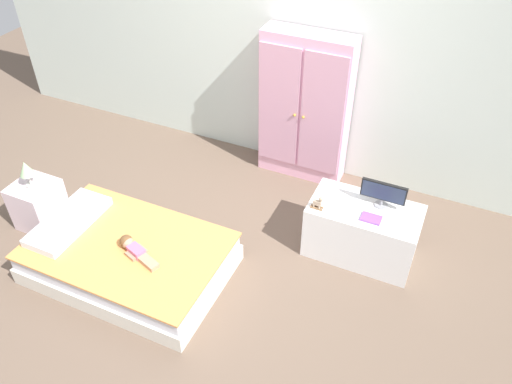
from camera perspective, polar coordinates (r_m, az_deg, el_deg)
The scene contains 12 objects.
ground_plane at distance 4.01m, azimuth -4.49°, elevation -8.14°, with size 10.00×10.00×0.02m, color brown.
back_wall at distance 4.44m, azimuth 4.66°, elevation 18.27°, with size 6.40×0.05×2.70m, color silver.
bed at distance 3.96m, azimuth -14.04°, elevation -7.19°, with size 1.45×0.94×0.28m.
pillow at distance 4.14m, azimuth -20.33°, elevation -3.11°, with size 0.31×0.68×0.06m, color silver.
doll at distance 3.78m, azimuth -13.72°, elevation -6.06°, with size 0.38×0.20×0.10m.
nightstand at distance 4.56m, azimuth -23.26°, elevation -1.31°, with size 0.34×0.34×0.41m, color silver.
table_lamp at distance 4.35m, azimuth -24.45°, elevation 2.31°, with size 0.12×0.12×0.23m.
wardrobe at distance 4.53m, azimuth 5.49°, elevation 9.34°, with size 0.79×0.28×1.37m.
tv_stand at distance 4.00m, azimuth 11.84°, elevation -4.31°, with size 0.83×0.45×0.46m, color white.
tv_monitor at distance 3.82m, azimuth 14.13°, elevation -0.07°, with size 0.33×0.10×0.21m.
rocking_horse_toy at distance 3.75m, azimuth 7.00°, elevation -1.23°, with size 0.09×0.04×0.11m.
book_purple at distance 3.76m, azimuth 12.82°, elevation -2.91°, with size 0.15×0.10×0.01m, color #8E51B2.
Camera 1 is at (1.40, -2.33, 2.94)m, focal length 35.55 mm.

